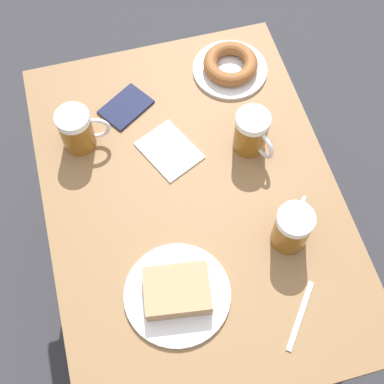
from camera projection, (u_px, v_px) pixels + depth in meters
name	position (u px, v px, depth m)	size (l,w,h in m)	color
ground_plane	(192.00, 288.00, 1.94)	(8.00, 8.00, 0.00)	#333338
table	(192.00, 209.00, 1.34)	(0.70, 0.97, 0.74)	olive
plate_with_cake	(177.00, 292.00, 1.15)	(0.23, 0.23, 0.05)	silver
plate_with_donut	(230.00, 66.00, 1.43)	(0.20, 0.20, 0.05)	silver
beer_mug_left	(293.00, 227.00, 1.18)	(0.10, 0.11, 0.12)	#8C5619
beer_mug_center	(77.00, 130.00, 1.29)	(0.12, 0.08, 0.12)	#8C5619
beer_mug_right	(252.00, 132.00, 1.29)	(0.08, 0.12, 0.12)	#8C5619
napkin_folded	(169.00, 150.00, 1.33)	(0.16, 0.18, 0.00)	white
fork	(300.00, 316.00, 1.14)	(0.11, 0.13, 0.00)	silver
passport_near_edge	(126.00, 107.00, 1.39)	(0.15, 0.14, 0.01)	#141938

